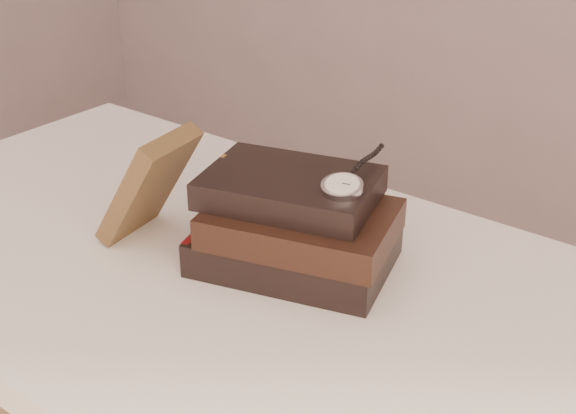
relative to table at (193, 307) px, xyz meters
The scene contains 5 objects.
table is the anchor object (origin of this frame).
book_stack 0.20m from the table, 19.83° to the left, with size 0.27×0.21×0.11m.
journal 0.18m from the table, 167.11° to the right, with size 0.02×0.10×0.16m, color #412E19.
pocket_watch 0.30m from the table, 17.13° to the left, with size 0.06×0.15×0.02m.
eyeglasses 0.19m from the table, 71.65° to the left, with size 0.12×0.13×0.05m.
Camera 1 is at (0.62, -0.25, 1.25)m, focal length 48.57 mm.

